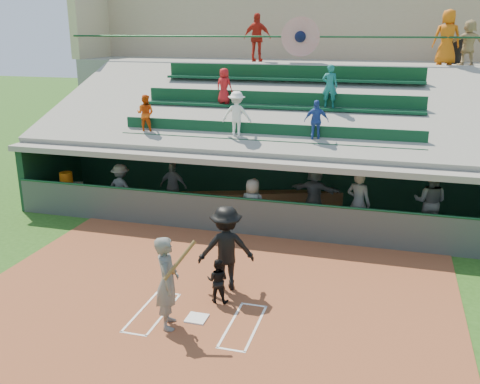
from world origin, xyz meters
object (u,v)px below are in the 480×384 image
(water_cooler, at_px, (66,179))
(trash_bin, at_px, (454,51))
(home_plate, at_px, (197,318))
(catcher, at_px, (218,280))
(batter_at_plate, at_px, (167,282))
(white_table, at_px, (69,195))

(water_cooler, relative_size, trash_bin, 0.47)
(water_cooler, bearing_deg, trash_bin, 30.93)
(home_plate, distance_m, catcher, 1.01)
(home_plate, relative_size, batter_at_plate, 0.22)
(white_table, height_order, trash_bin, trash_bin)
(home_plate, xyz_separation_m, water_cooler, (-6.85, 5.82, 0.98))
(batter_at_plate, distance_m, trash_bin, 15.67)
(home_plate, distance_m, water_cooler, 9.05)
(batter_at_plate, relative_size, trash_bin, 2.14)
(home_plate, bearing_deg, water_cooler, 139.63)
(water_cooler, bearing_deg, batter_at_plate, -44.22)
(batter_at_plate, relative_size, catcher, 1.92)
(home_plate, xyz_separation_m, white_table, (-6.85, 5.88, 0.39))
(batter_at_plate, height_order, catcher, batter_at_plate)
(white_table, distance_m, trash_bin, 15.41)
(white_table, relative_size, trash_bin, 0.95)
(home_plate, height_order, catcher, catcher)
(catcher, xyz_separation_m, trash_bin, (5.59, 12.53, 4.53))
(catcher, bearing_deg, batter_at_plate, 60.86)
(white_table, bearing_deg, trash_bin, 15.34)
(catcher, relative_size, trash_bin, 1.11)
(catcher, distance_m, water_cooler, 8.63)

